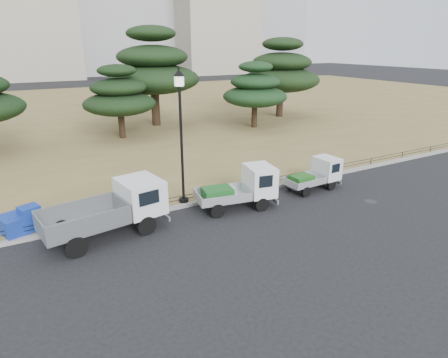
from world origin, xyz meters
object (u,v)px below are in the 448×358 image
truck_large (111,208)px  tarp_pile (23,221)px  truck_kei_rear (316,174)px  street_lamp (180,116)px  truck_kei_front (242,188)px

truck_large → tarp_pile: truck_large is taller
truck_large → truck_kei_rear: size_ratio=1.58×
truck_large → street_lamp: size_ratio=0.82×
tarp_pile → truck_kei_rear: bearing=-7.6°
truck_large → tarp_pile: size_ratio=2.68×
street_lamp → truck_kei_front: bearing=-34.7°
street_lamp → tarp_pile: (-6.87, 0.43, -3.73)m
truck_kei_front → street_lamp: street_lamp is taller
truck_kei_front → street_lamp: (-2.30, 1.59, 3.33)m
truck_kei_front → tarp_pile: bearing=176.7°
tarp_pile → truck_large: bearing=-29.8°
truck_large → truck_kei_front: (5.97, -0.18, -0.19)m
truck_kei_front → truck_kei_rear: size_ratio=1.23×
tarp_pile → street_lamp: bearing=-3.6°
street_lamp → truck_large: bearing=-159.1°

